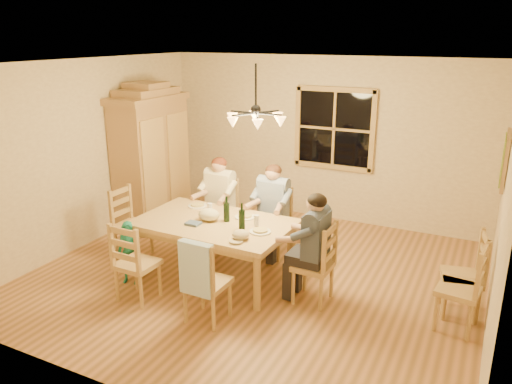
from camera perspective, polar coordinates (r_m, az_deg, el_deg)
The scene contains 33 objects.
floor at distance 6.62m, azimuth -0.02°, elevation -9.54°, with size 5.50×5.50×0.00m, color brown.
ceiling at distance 5.89m, azimuth -0.02°, elevation 14.49°, with size 5.50×5.00×0.02m, color white.
wall_back at distance 8.37m, azimuth 7.64°, elevation 5.98°, with size 5.50×0.02×2.70m, color #C8B08D.
wall_left at distance 7.71m, azimuth -18.72°, elevation 4.17°, with size 0.02×5.00×2.70m, color #C8B08D.
wall_right at distance 5.54m, azimuth 26.42°, elevation -1.89°, with size 0.02×5.00×2.70m, color #C8B08D.
window at distance 8.24m, azimuth 8.94°, elevation 7.15°, with size 1.30×0.06×1.30m.
painting at distance 6.63m, azimuth 26.58°, elevation 3.36°, with size 0.06×0.78×0.64m.
chandelier at distance 5.96m, azimuth -0.02°, elevation 8.50°, with size 0.77×0.68×0.71m.
armoire at distance 8.32m, azimuth -11.85°, elevation 3.61°, with size 0.66×1.40×2.30m.
dining_table at distance 6.37m, azimuth -4.81°, elevation -4.18°, with size 1.98×1.24×0.76m.
chair_far_left at distance 7.47m, azimuth -4.13°, elevation -3.76°, with size 0.45×0.43×0.99m.
chair_far_right at distance 7.08m, azimuth 1.88°, elevation -4.96°, with size 0.45×0.43×0.99m.
chair_near_left at distance 6.12m, azimuth -13.33°, elevation -9.27°, with size 0.45×0.43×0.99m.
chair_near_right at distance 5.59m, azimuth -5.55°, elevation -11.61°, with size 0.45×0.43×0.99m.
chair_end_left at distance 7.28m, azimuth -13.83°, elevation -4.85°, with size 0.43×0.45×0.99m.
chair_end_right at distance 5.96m, azimuth 6.52°, elevation -9.64°, with size 0.43×0.45×0.99m.
adult_woman at distance 7.29m, azimuth -4.22°, elevation 0.18°, with size 0.41×0.43×0.87m.
adult_plaid_man at distance 6.89m, azimuth 1.93°, elevation -0.83°, with size 0.41×0.43×0.87m.
adult_slate_man at distance 5.74m, azimuth 6.71°, elevation -4.87°, with size 0.43×0.41×0.87m.
towel at distance 5.26m, azimuth -6.81°, elevation -8.72°, with size 0.38×0.10×0.58m, color #A5C1E0.
wine_bottle_a at distance 6.27m, azimuth -3.39°, elevation -1.94°, with size 0.08×0.08×0.33m, color black.
wine_bottle_b at distance 6.02m, azimuth -1.63°, elevation -2.77°, with size 0.08×0.08×0.33m, color black.
plate_woman at distance 6.88m, azimuth -6.70°, elevation -1.60°, with size 0.26×0.26×0.02m, color white.
plate_plaid at distance 6.43m, azimuth -1.26°, elevation -2.88°, with size 0.26×0.26×0.02m, color white.
plate_slate at distance 5.97m, azimuth 0.49°, elevation -4.55°, with size 0.26×0.26×0.02m, color white.
wine_glass_a at distance 6.59m, azimuth -5.30°, elevation -1.87°, with size 0.06×0.06×0.14m, color silver.
wine_glass_b at distance 6.15m, azimuth 0.07°, elevation -3.27°, with size 0.06×0.06×0.14m, color silver.
cap at distance 5.77m, azimuth -1.76°, elevation -4.90°, with size 0.20×0.20×0.11m, color tan.
napkin at distance 6.25m, azimuth -7.19°, elevation -3.59°, with size 0.18×0.14×0.03m, color #45587F.
cloth_bundle at distance 6.35m, azimuth -5.40°, elevation -2.59°, with size 0.28×0.22×0.15m, color beige.
child at distance 6.48m, azimuth -14.29°, elevation -6.75°, with size 0.30×0.20×0.82m, color #197467.
chair_spare_front at distance 6.11m, azimuth 22.27°, elevation -10.25°, with size 0.50×0.52×0.99m.
chair_spare_back at distance 5.83m, azimuth 21.99°, elevation -11.62°, with size 0.47×0.49×0.99m.
Camera 1 is at (2.61, -5.27, 3.03)m, focal length 35.00 mm.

